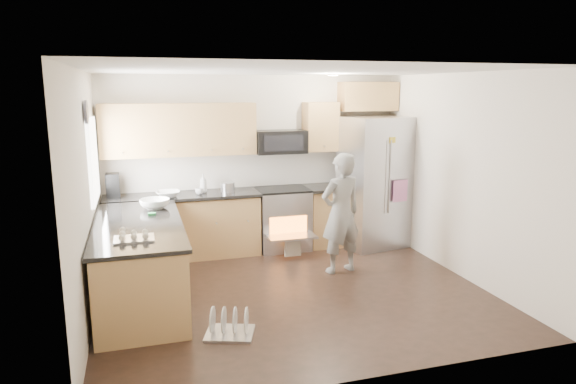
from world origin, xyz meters
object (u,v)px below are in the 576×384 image
object	(u,v)px
refrigerator	(376,182)
dish_rack	(230,327)
stove_range	(282,205)
person	(341,213)

from	to	relation	value
refrigerator	dish_rack	bearing A→B (deg)	-149.09
stove_range	person	size ratio (longest dim) A/B	1.12
refrigerator	person	distance (m)	1.39
stove_range	refrigerator	world-z (taller)	refrigerator
refrigerator	person	xyz separation A→B (m)	(-0.97, -0.97, -0.20)
person	refrigerator	bearing A→B (deg)	-146.84
person	dish_rack	world-z (taller)	person
dish_rack	person	bearing A→B (deg)	38.28
refrigerator	dish_rack	xyz separation A→B (m)	(-2.70, -2.34, -0.92)
refrigerator	person	bearing A→B (deg)	-144.87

